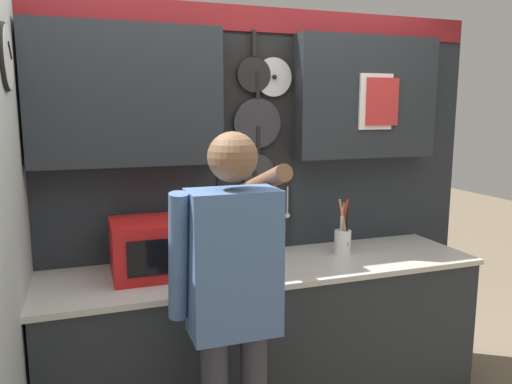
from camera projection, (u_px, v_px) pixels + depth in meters
base_cabinet_counter at (266, 343)px, 2.86m from camera, size 2.45×0.65×0.93m
back_wall_unit at (250, 158)px, 2.96m from camera, size 3.02×0.23×2.37m
side_wall at (8, 260)px, 1.98m from camera, size 0.07×1.60×2.37m
microwave at (163, 246)px, 2.63m from camera, size 0.53×0.38×0.29m
knife_block at (225, 250)px, 2.75m from camera, size 0.12×0.16×0.26m
utensil_crock at (343, 239)px, 2.99m from camera, size 0.10×0.10×0.34m
person at (233, 292)px, 2.14m from camera, size 0.54×0.66×1.70m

